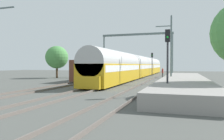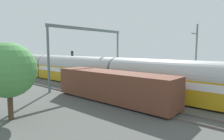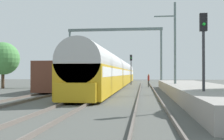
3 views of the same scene
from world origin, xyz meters
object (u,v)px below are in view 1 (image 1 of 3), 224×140
Objects in this scene: catenary_gantry at (137,46)px; freight_car at (99,70)px; railway_signal_near at (168,53)px; person_crossing at (163,72)px; railway_signal_far at (152,61)px; passenger_train at (140,66)px.

freight_car is at bearing -117.71° from catenary_gantry.
railway_signal_near is 0.38× the size of catenary_gantry.
railway_signal_far is at bearing -150.38° from person_crossing.
passenger_train reaches higher than person_crossing.
person_crossing is at bearing 44.16° from freight_car.
railway_signal_far reaches higher than passenger_train.
person_crossing is 22.92m from railway_signal_near.
person_crossing is 0.37× the size of railway_signal_far.
passenger_train is 4.96m from catenary_gantry.
catenary_gantry is at bearing -78.23° from person_crossing.
freight_car is 18.08m from railway_signal_near.
catenary_gantry reaches higher than railway_signal_far.
railway_signal_far is (6.08, 14.23, 1.56)m from freight_car.
freight_car is at bearing -110.30° from passenger_train.
railway_signal_far is 7.08m from catenary_gantry.
catenary_gantry is (-1.92, -6.29, 2.62)m from railway_signal_far.
railway_signal_near is at bearing -52.47° from freight_car.
person_crossing is at bearing -65.83° from railway_signal_far.
catenary_gantry reaches higher than railway_signal_near.
catenary_gantry is at bearing -90.00° from passenger_train.
person_crossing is at bearing -32.06° from passenger_train.
passenger_train reaches higher than freight_car.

